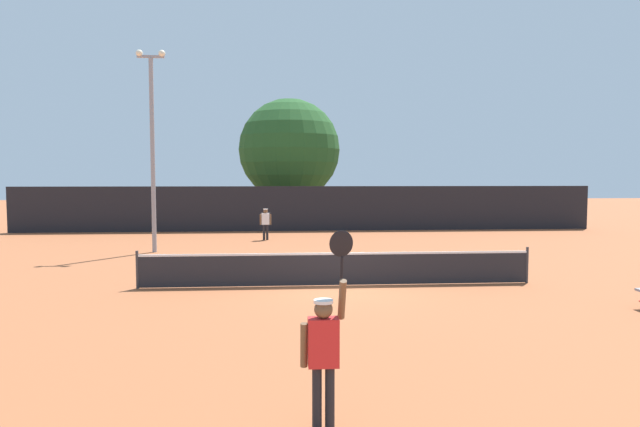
% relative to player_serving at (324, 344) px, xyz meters
% --- Properties ---
extents(ground_plane, '(120.00, 120.00, 0.00)m').
position_rel_player_serving_xyz_m(ground_plane, '(1.11, 9.03, -1.09)').
color(ground_plane, '#9E5633').
extents(tennis_net, '(11.37, 0.08, 1.07)m').
position_rel_player_serving_xyz_m(tennis_net, '(1.11, 9.03, -0.58)').
color(tennis_net, '#232328').
rests_on(tennis_net, ground).
extents(perimeter_fence, '(33.51, 0.12, 2.58)m').
position_rel_player_serving_xyz_m(perimeter_fence, '(1.11, 25.15, 0.20)').
color(perimeter_fence, black).
rests_on(perimeter_fence, ground).
extents(player_serving, '(0.67, 0.39, 2.49)m').
position_rel_player_serving_xyz_m(player_serving, '(0.00, 0.00, 0.00)').
color(player_serving, red).
rests_on(player_serving, ground).
extents(player_receiving, '(0.57, 0.23, 1.55)m').
position_rel_player_serving_xyz_m(player_receiving, '(-1.23, 20.66, -0.15)').
color(player_receiving, white).
rests_on(player_receiving, ground).
extents(tennis_ball, '(0.07, 0.07, 0.07)m').
position_rel_player_serving_xyz_m(tennis_ball, '(-0.62, 12.53, -1.06)').
color(tennis_ball, '#CCE033').
rests_on(tennis_ball, ground).
extents(light_pole, '(1.18, 0.28, 8.29)m').
position_rel_player_serving_xyz_m(light_pole, '(-5.74, 16.63, 3.62)').
color(light_pole, gray).
rests_on(light_pole, ground).
extents(large_tree, '(6.76, 6.76, 8.32)m').
position_rel_player_serving_xyz_m(large_tree, '(0.14, 30.55, 3.84)').
color(large_tree, brown).
rests_on(large_tree, ground).
extents(parked_car_near, '(2.18, 4.32, 1.69)m').
position_rel_player_serving_xyz_m(parked_car_near, '(3.51, 33.22, -0.31)').
color(parked_car_near, navy).
rests_on(parked_car_near, ground).
extents(parked_car_mid, '(2.35, 4.38, 1.69)m').
position_rel_player_serving_xyz_m(parked_car_mid, '(11.02, 30.51, -0.31)').
color(parked_car_mid, white).
rests_on(parked_car_mid, ground).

